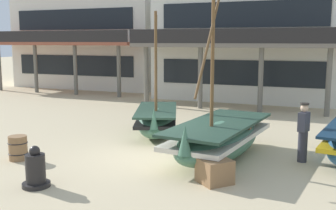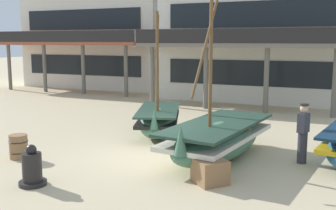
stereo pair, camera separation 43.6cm
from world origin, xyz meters
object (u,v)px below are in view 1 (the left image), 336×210
object	(u,v)px
fisherman_by_hull	(303,133)
fishing_boat_near_left	(157,120)
capstan_winch	(36,171)
harbor_building_main	(251,44)
fishing_boat_centre_large	(219,138)
cargo_crate	(215,171)
wooden_barrel	(18,148)
harbor_building_annex	(95,21)

from	to	relation	value
fisherman_by_hull	fishing_boat_near_left	bearing A→B (deg)	164.07
capstan_winch	harbor_building_main	distance (m)	17.57
fisherman_by_hull	fishing_boat_centre_large	bearing A→B (deg)	-166.40
fishing_boat_centre_large	cargo_crate	xyz separation A→B (m)	(0.48, -2.07, -0.30)
fisherman_by_hull	wooden_barrel	xyz separation A→B (m)	(-7.55, -2.90, -0.48)
fishing_boat_centre_large	fisherman_by_hull	world-z (taller)	fishing_boat_centre_large
wooden_barrel	fishing_boat_centre_large	bearing A→B (deg)	24.02
cargo_crate	harbor_building_main	world-z (taller)	harbor_building_main
fishing_boat_near_left	capstan_winch	world-z (taller)	fishing_boat_near_left
capstan_winch	fisherman_by_hull	bearing A→B (deg)	38.57
harbor_building_main	harbor_building_annex	bearing A→B (deg)	170.75
fishing_boat_near_left	fisherman_by_hull	xyz separation A→B (m)	(5.14, -1.47, 0.29)
harbor_building_annex	fishing_boat_centre_large	bearing A→B (deg)	-48.13
capstan_winch	harbor_building_main	world-z (taller)	harbor_building_main
fisherman_by_hull	capstan_winch	distance (m)	7.18
fishing_boat_centre_large	wooden_barrel	size ratio (longest dim) A/B	8.25
fishing_boat_centre_large	harbor_building_main	size ratio (longest dim) A/B	0.53
fishing_boat_near_left	cargo_crate	distance (m)	5.28
cargo_crate	capstan_winch	bearing A→B (deg)	-154.07
fisherman_by_hull	cargo_crate	distance (m)	3.23
capstan_winch	harbor_building_annex	size ratio (longest dim) A/B	0.09
harbor_building_main	harbor_building_annex	xyz separation A→B (m)	(-11.97, 1.95, 1.58)
fishing_boat_centre_large	harbor_building_main	bearing A→B (deg)	97.46
capstan_winch	harbor_building_annex	bearing A→B (deg)	118.42
fisherman_by_hull	harbor_building_main	distance (m)	13.64
capstan_winch	wooden_barrel	world-z (taller)	capstan_winch
fishing_boat_near_left	wooden_barrel	xyz separation A→B (m)	(-2.41, -4.37, -0.19)
capstan_winch	wooden_barrel	bearing A→B (deg)	141.23
wooden_barrel	fisherman_by_hull	bearing A→B (deg)	21.01
fishing_boat_centre_large	wooden_barrel	distance (m)	5.77
capstan_winch	cargo_crate	xyz separation A→B (m)	(3.79, 1.84, -0.10)
fisherman_by_hull	cargo_crate	size ratio (longest dim) A/B	2.39
fishing_boat_centre_large	capstan_winch	world-z (taller)	fishing_boat_centre_large
fishing_boat_near_left	harbor_building_main	xyz separation A→B (m)	(1.11, 11.34, 2.68)
fisherman_by_hull	harbor_building_main	bearing A→B (deg)	107.47
wooden_barrel	harbor_building_main	xyz separation A→B (m)	(3.52, 15.71, 2.87)
fishing_boat_near_left	capstan_winch	size ratio (longest dim) A/B	4.44
cargo_crate	fisherman_by_hull	bearing A→B (deg)	55.44
harbor_building_annex	fisherman_by_hull	bearing A→B (deg)	-42.68
wooden_barrel	harbor_building_annex	distance (m)	20.08
capstan_winch	cargo_crate	size ratio (longest dim) A/B	1.40
harbor_building_main	harbor_building_annex	distance (m)	12.23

